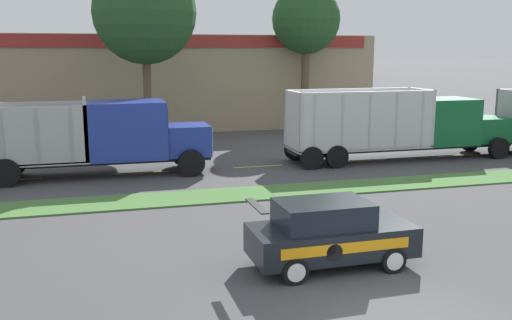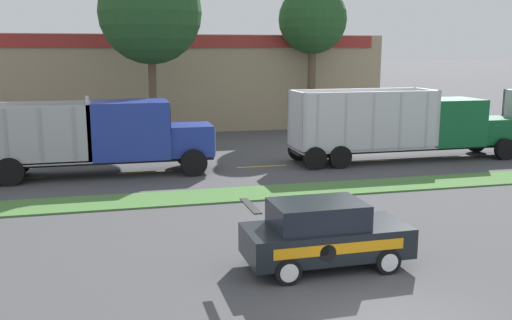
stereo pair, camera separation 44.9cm
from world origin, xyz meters
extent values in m
cube|color=#477538|center=(0.00, 10.88, 0.03)|extent=(120.00, 2.12, 0.06)
cube|color=yellow|center=(-9.29, 15.94, 0.00)|extent=(2.40, 0.14, 0.01)
cube|color=yellow|center=(-3.89, 15.94, 0.00)|extent=(2.40, 0.14, 0.01)
cube|color=yellow|center=(1.51, 15.94, 0.00)|extent=(2.40, 0.14, 0.01)
cube|color=yellow|center=(6.91, 15.94, 0.00)|extent=(2.40, 0.14, 0.01)
cube|color=yellow|center=(12.31, 15.94, 0.00)|extent=(2.40, 0.14, 0.01)
cube|color=black|center=(-6.77, 15.82, 0.67)|extent=(11.72, 1.34, 0.18)
cube|color=#23389E|center=(-1.88, 15.82, 1.44)|extent=(1.94, 2.00, 1.35)
cube|color=#B7B7BC|center=(-0.88, 15.82, 1.44)|extent=(0.06, 1.71, 1.15)
cube|color=#23389E|center=(-4.47, 15.82, 1.99)|extent=(3.25, 2.44, 2.46)
cube|color=black|center=(-2.83, 15.82, 2.42)|extent=(0.04, 2.08, 1.11)
cylinder|color=silver|center=(-6.20, 15.02, 2.77)|extent=(0.14, 0.14, 1.55)
cube|color=#ADADB2|center=(-9.36, 15.82, 0.82)|extent=(6.53, 2.44, 0.12)
cube|color=#ADADB2|center=(-6.18, 15.82, 2.00)|extent=(0.16, 2.44, 2.37)
cube|color=#ADADB2|center=(-9.36, 14.68, 2.00)|extent=(6.53, 0.16, 2.37)
cube|color=#ADADB2|center=(-9.36, 16.96, 2.00)|extent=(6.53, 0.16, 2.37)
cube|color=#99999E|center=(-9.36, 14.58, 2.00)|extent=(0.10, 0.04, 2.25)
cube|color=#99999E|center=(-8.06, 14.58, 2.00)|extent=(0.10, 0.04, 2.25)
cube|color=#99999E|center=(-6.75, 14.58, 2.00)|extent=(0.10, 0.04, 2.25)
cylinder|color=black|center=(-1.88, 14.62, 0.58)|extent=(1.16, 0.30, 1.16)
cylinder|color=black|center=(-1.88, 17.02, 0.58)|extent=(1.16, 0.30, 1.16)
cylinder|color=black|center=(-9.35, 14.62, 0.58)|extent=(1.16, 0.30, 1.16)
cylinder|color=black|center=(-9.35, 17.02, 0.58)|extent=(1.16, 0.30, 1.16)
cube|color=black|center=(8.95, 15.80, 0.62)|extent=(11.74, 1.31, 0.18)
cube|color=#146033|center=(13.75, 15.80, 1.34)|extent=(2.14, 1.95, 1.26)
cube|color=#B7B7BC|center=(14.85, 15.80, 1.34)|extent=(0.06, 1.67, 1.07)
cube|color=#146033|center=(11.33, 15.80, 1.86)|extent=(2.69, 2.38, 2.29)
cube|color=black|center=(12.69, 15.80, 2.26)|extent=(0.04, 2.02, 1.03)
cylinder|color=silver|center=(9.88, 15.02, 2.57)|extent=(0.14, 0.14, 1.41)
cube|color=silver|center=(6.53, 15.80, 0.77)|extent=(6.90, 2.38, 0.12)
cube|color=silver|center=(9.90, 15.80, 2.14)|extent=(0.16, 2.38, 2.74)
cube|color=silver|center=(3.16, 15.80, 2.14)|extent=(0.16, 2.38, 2.74)
cube|color=silver|center=(6.53, 14.69, 2.14)|extent=(6.90, 0.16, 2.74)
cube|color=silver|center=(6.53, 16.91, 2.14)|extent=(6.90, 0.16, 2.74)
cube|color=#BCBCC1|center=(3.77, 14.59, 2.14)|extent=(0.10, 0.04, 2.61)
cube|color=#BCBCC1|center=(5.15, 14.59, 2.14)|extent=(0.10, 0.04, 2.61)
cube|color=#BCBCC1|center=(6.53, 14.59, 2.14)|extent=(0.10, 0.04, 2.61)
cube|color=#BCBCC1|center=(7.91, 14.59, 2.14)|extent=(0.10, 0.04, 2.61)
cube|color=#BCBCC1|center=(9.29, 14.59, 2.14)|extent=(0.10, 0.04, 2.61)
cylinder|color=black|center=(13.75, 14.63, 0.53)|extent=(1.06, 0.30, 1.06)
cylinder|color=black|center=(13.75, 16.97, 0.53)|extent=(1.06, 0.30, 1.06)
cylinder|color=black|center=(3.68, 14.63, 0.53)|extent=(1.06, 0.30, 1.06)
cylinder|color=black|center=(3.68, 16.97, 0.53)|extent=(1.06, 0.30, 1.06)
cylinder|color=black|center=(4.93, 14.63, 0.53)|extent=(1.06, 0.30, 1.06)
cylinder|color=black|center=(4.93, 16.97, 0.53)|extent=(1.06, 0.30, 1.06)
cylinder|color=black|center=(15.66, 16.78, 0.57)|extent=(1.13, 0.30, 1.13)
cube|color=black|center=(-0.13, 3.26, 0.69)|extent=(4.15, 1.82, 0.75)
cube|color=black|center=(-0.38, 3.25, 1.37)|extent=(2.29, 1.58, 0.60)
cube|color=black|center=(-0.38, 3.25, 1.68)|extent=(2.29, 1.58, 0.04)
cube|color=black|center=(-2.09, 3.22, 1.72)|extent=(0.22, 1.41, 0.03)
cube|color=orange|center=(-0.12, 2.37, 0.77)|extent=(3.30, 0.06, 0.26)
cylinder|color=black|center=(-0.42, 2.36, 0.69)|extent=(0.41, 0.01, 0.41)
cylinder|color=black|center=(1.16, 2.44, 0.32)|extent=(0.64, 0.21, 0.64)
cylinder|color=silver|center=(1.16, 2.33, 0.32)|extent=(0.45, 0.02, 0.45)
cylinder|color=black|center=(1.13, 4.11, 0.32)|extent=(0.64, 0.21, 0.64)
cylinder|color=silver|center=(1.13, 4.22, 0.32)|extent=(0.45, 0.02, 0.45)
cylinder|color=black|center=(-1.39, 2.40, 0.32)|extent=(0.64, 0.21, 0.64)
cylinder|color=silver|center=(-1.39, 2.29, 0.32)|extent=(0.45, 0.02, 0.45)
cylinder|color=black|center=(-1.42, 4.07, 0.32)|extent=(0.64, 0.21, 0.64)
cylinder|color=silver|center=(-1.42, 4.18, 0.32)|extent=(0.45, 0.02, 0.45)
cube|color=#9E896B|center=(-3.31, 33.99, 3.21)|extent=(33.42, 12.00, 6.42)
cube|color=maroon|center=(-3.31, 27.94, 5.97)|extent=(31.75, 0.10, 0.80)
cylinder|color=brown|center=(-2.95, 23.13, 2.94)|extent=(0.46, 0.46, 5.89)
sphere|color=#234C23|center=(-2.95, 23.13, 7.45)|extent=(5.68, 5.68, 5.68)
cylinder|color=brown|center=(7.80, 26.82, 3.08)|extent=(0.54, 0.54, 6.16)
sphere|color=#234C23|center=(7.80, 26.82, 7.40)|extent=(4.49, 4.49, 4.49)
camera|label=1|loc=(-5.59, -9.44, 5.36)|focal=40.00mm
camera|label=2|loc=(-5.16, -9.56, 5.36)|focal=40.00mm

